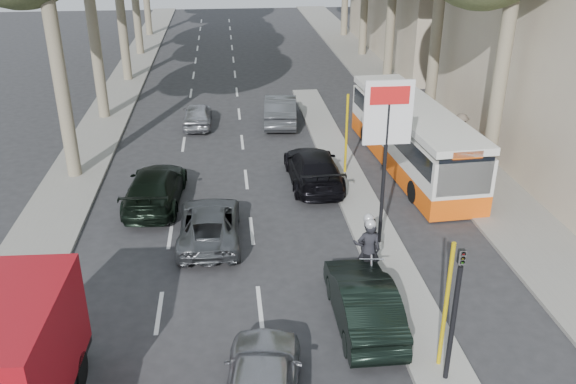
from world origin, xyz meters
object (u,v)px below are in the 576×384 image
motorcycle (368,249)px  dark_hatchback (363,301)px  red_truck (5,377)px  city_bus (412,135)px

motorcycle → dark_hatchback: bearing=-98.4°
dark_hatchback → red_truck: (-8.09, -3.05, 0.86)m
dark_hatchback → red_truck: red_truck is taller
motorcycle → city_bus: bearing=72.7°
dark_hatchback → motorcycle: size_ratio=1.76×
city_bus → motorcycle: 9.17m
dark_hatchback → motorcycle: bearing=-105.4°
dark_hatchback → city_bus: size_ratio=0.40×
motorcycle → red_truck: bearing=-141.6°
dark_hatchback → city_bus: bearing=-112.5°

